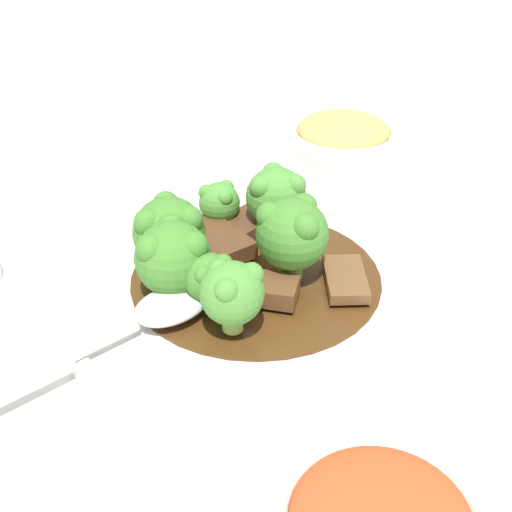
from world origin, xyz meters
TOP-DOWN VIEW (x-y plane):
  - ground_plane at (0.00, 0.00)m, footprint 4.00×4.00m
  - main_plate at (0.00, 0.00)m, footprint 0.30×0.30m
  - beef_strip_0 at (-0.04, 0.02)m, footprint 0.07×0.06m
  - beef_strip_1 at (0.01, -0.03)m, footprint 0.07×0.04m
  - beef_strip_2 at (0.07, 0.01)m, footprint 0.05×0.06m
  - beef_strip_3 at (-0.03, 0.05)m, footprint 0.05×0.05m
  - broccoli_floret_0 at (-0.05, -0.04)m, footprint 0.05×0.05m
  - broccoli_floret_1 at (0.01, -0.07)m, footprint 0.04×0.04m
  - broccoli_floret_2 at (-0.05, 0.05)m, footprint 0.03×0.03m
  - broccoli_floret_3 at (-0.06, -0.01)m, footprint 0.05×0.05m
  - broccoli_floret_4 at (-0.02, -0.05)m, footprint 0.03×0.03m
  - broccoli_floret_5 at (0.03, 0.01)m, footprint 0.05×0.05m
  - broccoli_floret_6 at (-0.01, 0.06)m, footprint 0.05×0.05m
  - serving_spoon at (-0.05, -0.09)m, footprint 0.13×0.22m
  - side_bowl_appetizer at (-0.00, 0.23)m, footprint 0.12×0.12m
  - paper_napkin at (-0.24, 0.04)m, footprint 0.14×0.10m

SIDE VIEW (x-z plane):
  - ground_plane at x=0.00m, z-range 0.00..0.00m
  - paper_napkin at x=-0.24m, z-range 0.00..0.01m
  - main_plate at x=0.00m, z-range 0.00..0.02m
  - beef_strip_2 at x=0.07m, z-range 0.02..0.03m
  - beef_strip_3 at x=-0.03m, z-range 0.02..0.03m
  - serving_spoon at x=-0.05m, z-range 0.02..0.03m
  - beef_strip_0 at x=-0.04m, z-range 0.02..0.03m
  - beef_strip_1 at x=0.01m, z-range 0.02..0.03m
  - side_bowl_appetizer at x=0.00m, z-range 0.00..0.05m
  - broccoli_floret_2 at x=-0.05m, z-range 0.02..0.06m
  - broccoli_floret_4 at x=-0.02m, z-range 0.02..0.06m
  - broccoli_floret_0 at x=-0.05m, z-range 0.02..0.08m
  - broccoli_floret_3 at x=-0.06m, z-range 0.02..0.08m
  - broccoli_floret_1 at x=0.01m, z-range 0.02..0.07m
  - broccoli_floret_6 at x=-0.01m, z-range 0.02..0.08m
  - broccoli_floret_5 at x=0.03m, z-range 0.03..0.09m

